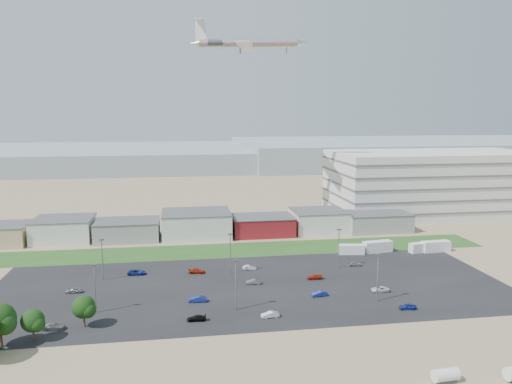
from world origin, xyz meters
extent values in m
plane|color=#8C7C59|center=(0.00, 0.00, 0.00)|extent=(700.00, 700.00, 0.00)
cube|color=black|center=(5.00, 20.00, 0.01)|extent=(120.00, 50.00, 0.01)
cube|color=#224B1C|center=(0.00, 52.00, 0.01)|extent=(160.00, 16.00, 0.02)
cube|color=silver|center=(90.00, 95.00, 12.50)|extent=(80.00, 40.00, 25.00)
imported|color=silver|center=(33.36, 12.04, 0.57)|extent=(4.22, 2.17, 1.14)
imported|color=navy|center=(18.86, 11.34, 0.60)|extent=(3.74, 1.63, 1.20)
imported|color=navy|center=(34.84, 1.34, 0.60)|extent=(3.68, 1.85, 1.20)
imported|color=black|center=(-8.63, 2.24, 0.55)|extent=(3.83, 1.72, 1.09)
imported|color=navy|center=(-8.00, 12.11, 0.65)|extent=(4.01, 1.65, 1.29)
imported|color=#A5A5AA|center=(-35.40, 22.00, 0.61)|extent=(3.63, 1.51, 1.23)
imported|color=maroon|center=(-7.44, 31.80, 0.61)|extent=(4.41, 2.27, 1.22)
imported|color=#595B5E|center=(5.64, 21.53, 0.58)|extent=(3.62, 1.59, 1.16)
imported|color=#A5A5AA|center=(34.49, 31.49, 0.58)|extent=(3.50, 1.69, 1.15)
imported|color=navy|center=(-22.39, 32.99, 0.63)|extent=(4.64, 2.34, 1.26)
imported|color=#595B5E|center=(-35.23, 2.34, 0.63)|extent=(4.50, 2.22, 1.26)
imported|color=silver|center=(6.26, 32.64, 0.58)|extent=(3.57, 1.38, 1.16)
imported|color=maroon|center=(20.90, 22.72, 0.56)|extent=(3.89, 1.69, 1.11)
imported|color=silver|center=(5.93, 1.64, 0.60)|extent=(3.74, 1.66, 1.19)
camera|label=1|loc=(-11.41, -90.85, 40.10)|focal=35.00mm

